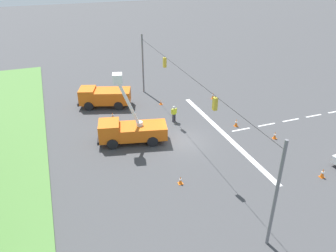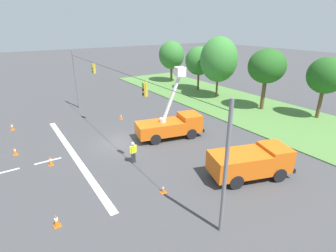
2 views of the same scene
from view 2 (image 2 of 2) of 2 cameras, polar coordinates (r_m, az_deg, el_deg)
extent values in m
plane|color=#424244|center=(24.38, -10.41, -3.65)|extent=(200.00, 200.00, 0.00)
cube|color=#517F3D|center=(34.87, 17.80, 3.46)|extent=(56.00, 12.00, 0.10)
cube|color=silver|center=(23.30, -19.86, -5.87)|extent=(17.60, 0.50, 0.01)
cube|color=silver|center=(23.03, -24.67, -6.94)|extent=(0.20, 2.00, 0.01)
cube|color=silver|center=(22.95, -32.06, -8.48)|extent=(0.20, 2.00, 0.01)
cylinder|color=slate|center=(35.18, -19.43, 9.42)|extent=(0.20, 0.20, 7.20)
cylinder|color=slate|center=(12.99, 12.42, -9.55)|extent=(0.20, 0.20, 7.20)
cylinder|color=black|center=(22.45, -11.54, 11.81)|extent=(26.00, 0.03, 0.03)
cylinder|color=black|center=(27.52, -15.99, 13.03)|extent=(0.02, 0.02, 0.10)
cube|color=gold|center=(27.60, -15.87, 11.94)|extent=(0.32, 0.28, 0.96)
cylinder|color=green|center=(27.50, -16.26, 12.55)|extent=(0.16, 0.05, 0.16)
cylinder|color=black|center=(27.55, -16.19, 11.89)|extent=(0.16, 0.05, 0.16)
cylinder|color=black|center=(27.60, -16.13, 11.24)|extent=(0.16, 0.05, 0.16)
cylinder|color=black|center=(17.86, -5.09, 9.61)|extent=(0.02, 0.02, 0.10)
cube|color=gold|center=(17.98, -5.03, 7.95)|extent=(0.32, 0.28, 0.96)
cylinder|color=green|center=(17.83, -5.52, 8.88)|extent=(0.16, 0.05, 0.16)
cylinder|color=black|center=(17.90, -5.49, 7.88)|extent=(0.16, 0.05, 0.16)
cylinder|color=black|center=(17.98, -5.45, 6.89)|extent=(0.16, 0.05, 0.16)
cylinder|color=brown|center=(49.46, 0.74, 11.15)|extent=(0.40, 0.40, 2.78)
ellipsoid|color=#33752D|center=(48.96, 0.76, 15.19)|extent=(4.97, 4.38, 4.96)
cylinder|color=brown|center=(43.17, 6.58, 9.53)|extent=(0.30, 0.30, 2.82)
ellipsoid|color=#33752D|center=(42.62, 6.78, 13.91)|extent=(4.52, 4.22, 4.43)
cylinder|color=brown|center=(39.03, 10.58, 8.34)|extent=(0.29, 0.29, 3.22)
ellipsoid|color=#387F33|center=(38.37, 10.99, 14.01)|extent=(5.38, 5.05, 6.22)
cylinder|color=brown|center=(34.90, 19.97, 6.20)|extent=(0.47, 0.47, 3.59)
ellipsoid|color=#235B1E|center=(34.21, 20.75, 12.09)|extent=(4.35, 4.64, 4.10)
cylinder|color=brown|center=(34.27, 30.08, 4.01)|extent=(0.40, 0.40, 3.23)
ellipsoid|color=#235B1E|center=(33.60, 31.13, 9.40)|extent=(4.00, 3.52, 3.96)
cube|color=orange|center=(24.42, -1.81, -0.48)|extent=(3.15, 4.66, 1.17)
cube|color=orange|center=(25.40, 4.71, 0.90)|extent=(2.52, 2.27, 1.63)
cube|color=#1E2838|center=(25.57, 6.03, 1.68)|extent=(1.89, 0.53, 0.73)
cube|color=black|center=(26.05, 6.65, -0.20)|extent=(2.24, 0.66, 0.30)
cylinder|color=black|center=(26.48, 3.23, -0.08)|extent=(0.50, 1.04, 1.00)
cylinder|color=black|center=(24.73, 5.15, -1.72)|extent=(0.50, 1.04, 1.00)
cylinder|color=black|center=(25.35, -4.19, -1.11)|extent=(0.50, 1.04, 1.00)
cylinder|color=black|center=(23.52, -2.74, -2.92)|extent=(0.50, 1.04, 1.00)
cylinder|color=silver|center=(24.24, -1.15, 1.30)|extent=(0.60, 0.60, 0.36)
cube|color=white|center=(23.91, 0.70, 5.97)|extent=(0.65, 1.89, 4.38)
cube|color=white|center=(23.69, 2.64, 11.76)|extent=(1.06, 0.98, 0.80)
cube|color=orange|center=(18.83, 15.14, -7.80)|extent=(3.46, 4.46, 1.44)
cube|color=orange|center=(20.24, 22.13, -6.22)|extent=(2.66, 2.30, 1.66)
cube|color=#1E2838|center=(20.46, 23.57, -5.23)|extent=(1.91, 0.72, 0.75)
cube|color=black|center=(21.08, 23.90, -7.47)|extent=(2.26, 0.89, 0.30)
cylinder|color=black|center=(21.25, 19.64, -7.05)|extent=(0.58, 1.04, 1.00)
cylinder|color=black|center=(19.78, 23.08, -9.80)|extent=(0.58, 1.04, 1.00)
cylinder|color=black|center=(19.69, 11.61, -8.52)|extent=(0.58, 1.04, 1.00)
cylinder|color=black|center=(18.09, 14.62, -11.71)|extent=(0.58, 1.04, 1.00)
cylinder|color=#383842|center=(20.78, -7.27, -6.77)|extent=(0.18, 0.18, 0.85)
cylinder|color=#383842|center=(20.69, -7.73, -6.93)|extent=(0.18, 0.18, 0.85)
cube|color=#D8EA26|center=(20.40, -7.60, -5.06)|extent=(0.29, 0.43, 0.60)
cube|color=silver|center=(20.40, -7.60, -5.06)|extent=(0.13, 0.43, 0.62)
cylinder|color=#D8EA26|center=(20.52, -6.97, -4.77)|extent=(0.11, 0.11, 0.55)
cylinder|color=#D8EA26|center=(20.26, -8.24, -5.20)|extent=(0.11, 0.11, 0.55)
sphere|color=tan|center=(20.22, -7.66, -3.97)|extent=(0.22, 0.22, 0.22)
sphere|color=white|center=(20.19, -7.66, -3.81)|extent=(0.26, 0.26, 0.26)
cube|color=orange|center=(21.82, 9.93, -6.71)|extent=(0.36, 0.36, 0.03)
cone|color=orange|center=(21.65, 9.99, -5.85)|extent=(0.28, 0.28, 0.71)
cylinder|color=white|center=(21.63, 9.99, -5.77)|extent=(0.18, 0.18, 0.13)
cube|color=orange|center=(30.38, -10.16, 1.50)|extent=(0.36, 0.36, 0.03)
cone|color=orange|center=(30.27, -10.20, 2.10)|extent=(0.26, 0.26, 0.64)
cylinder|color=white|center=(30.26, -10.21, 2.15)|extent=(0.16, 0.16, 0.11)
cube|color=orange|center=(25.30, -30.21, -5.41)|extent=(0.36, 0.36, 0.03)
cone|color=orange|center=(25.16, -30.36, -4.67)|extent=(0.28, 0.28, 0.69)
cylinder|color=white|center=(25.14, -30.38, -4.59)|extent=(0.17, 0.17, 0.12)
cube|color=orange|center=(22.30, -24.08, -7.75)|extent=(0.36, 0.36, 0.03)
cone|color=orange|center=(22.12, -24.24, -6.84)|extent=(0.31, 0.31, 0.77)
cylinder|color=white|center=(22.10, -24.25, -6.75)|extent=(0.19, 0.19, 0.14)
cube|color=orange|center=(17.45, -1.06, -14.21)|extent=(0.36, 0.36, 0.03)
cone|color=orange|center=(17.28, -1.06, -13.42)|extent=(0.22, 0.22, 0.55)
cylinder|color=white|center=(17.26, -1.06, -13.35)|extent=(0.14, 0.14, 0.10)
cube|color=orange|center=(16.23, -22.94, -19.38)|extent=(0.36, 0.36, 0.03)
cone|color=orange|center=(15.98, -23.15, -18.29)|extent=(0.30, 0.30, 0.76)
cylinder|color=white|center=(15.96, -23.17, -18.18)|extent=(0.19, 0.19, 0.14)
cube|color=orange|center=(31.21, -30.72, -0.74)|extent=(0.36, 0.36, 0.03)
cone|color=orange|center=(31.09, -30.86, -0.05)|extent=(0.31, 0.31, 0.77)
cylinder|color=white|center=(31.07, -30.87, 0.02)|extent=(0.19, 0.19, 0.14)
camera|label=1|loc=(48.85, -11.88, 27.22)|focal=35.00mm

